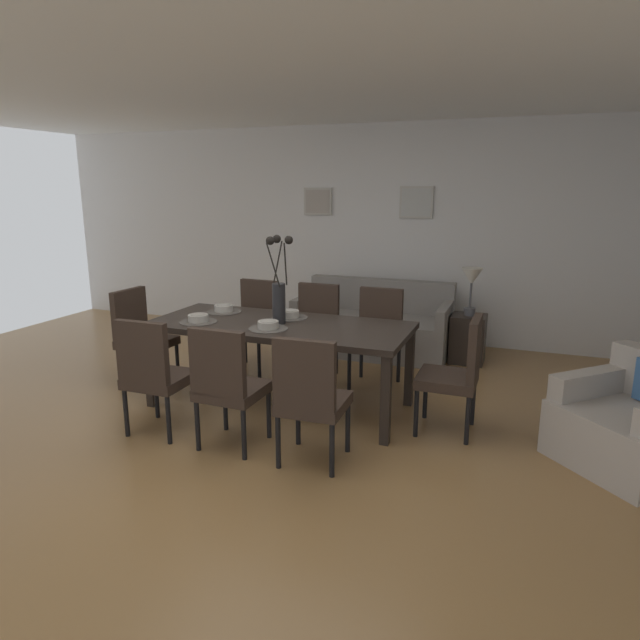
{
  "coord_description": "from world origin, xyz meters",
  "views": [
    {
      "loc": [
        1.88,
        -3.49,
        1.86
      ],
      "look_at": [
        0.27,
        0.73,
        0.78
      ],
      "focal_mm": 31.29,
      "sensor_mm": 36.0,
      "label": 1
    }
  ],
  "objects_px": {
    "bowl_near_left": "(198,318)",
    "side_table": "(468,339)",
    "dining_chair_near_right": "(255,321)",
    "dining_chair_mid_left": "(310,395)",
    "centerpiece_vase": "(279,290)",
    "bowl_far_left": "(268,324)",
    "dining_table": "(279,331)",
    "bowl_near_right": "(224,308)",
    "framed_picture_left": "(318,201)",
    "table_lamp": "(472,281)",
    "sofa": "(374,327)",
    "dining_chair_far_left": "(227,382)",
    "dining_chair_head_west": "(140,332)",
    "dining_chair_near_left": "(153,371)",
    "framed_picture_center": "(416,202)",
    "bowl_far_right": "(289,313)",
    "dining_chair_head_east": "(458,369)",
    "dining_chair_mid_right": "(377,332)",
    "armchair": "(635,425)",
    "dining_chair_far_right": "(315,326)"
  },
  "relations": [
    {
      "from": "bowl_far_left",
      "to": "table_lamp",
      "type": "xyz_separation_m",
      "value": [
        1.37,
        2.07,
        0.11
      ]
    },
    {
      "from": "bowl_far_left",
      "to": "sofa",
      "type": "bearing_deg",
      "value": 81.58
    },
    {
      "from": "dining_chair_near_right",
      "to": "centerpiece_vase",
      "type": "bearing_deg",
      "value": -51.34
    },
    {
      "from": "centerpiece_vase",
      "to": "bowl_far_left",
      "type": "distance_m",
      "value": 0.32
    },
    {
      "from": "side_table",
      "to": "framed_picture_left",
      "type": "relative_size",
      "value": 1.41
    },
    {
      "from": "dining_chair_near_right",
      "to": "dining_chair_head_east",
      "type": "height_order",
      "value": "same"
    },
    {
      "from": "dining_chair_head_east",
      "to": "armchair",
      "type": "xyz_separation_m",
      "value": [
        1.2,
        -0.09,
        -0.23
      ]
    },
    {
      "from": "dining_table",
      "to": "table_lamp",
      "type": "relative_size",
      "value": 4.31
    },
    {
      "from": "dining_chair_head_east",
      "to": "bowl_far_left",
      "type": "bearing_deg",
      "value": -172.39
    },
    {
      "from": "dining_chair_far_right",
      "to": "bowl_far_right",
      "type": "relative_size",
      "value": 5.41
    },
    {
      "from": "dining_chair_mid_left",
      "to": "table_lamp",
      "type": "distance_m",
      "value": 2.88
    },
    {
      "from": "dining_chair_near_right",
      "to": "dining_chair_mid_left",
      "type": "height_order",
      "value": "same"
    },
    {
      "from": "dining_chair_near_right",
      "to": "dining_chair_mid_right",
      "type": "relative_size",
      "value": 1.0
    },
    {
      "from": "dining_chair_head_west",
      "to": "sofa",
      "type": "bearing_deg",
      "value": 46.16
    },
    {
      "from": "bowl_far_right",
      "to": "dining_table",
      "type": "bearing_deg",
      "value": -90.0
    },
    {
      "from": "dining_chair_far_right",
      "to": "dining_chair_near_right",
      "type": "bearing_deg",
      "value": -179.2
    },
    {
      "from": "dining_chair_far_right",
      "to": "bowl_near_right",
      "type": "relative_size",
      "value": 5.41
    },
    {
      "from": "dining_chair_mid_right",
      "to": "table_lamp",
      "type": "distance_m",
      "value": 1.31
    },
    {
      "from": "dining_chair_mid_left",
      "to": "dining_chair_head_west",
      "type": "xyz_separation_m",
      "value": [
        -2.12,
        0.93,
        0.0
      ]
    },
    {
      "from": "framed_picture_center",
      "to": "dining_table",
      "type": "bearing_deg",
      "value": -103.88
    },
    {
      "from": "sofa",
      "to": "framed_picture_left",
      "type": "distance_m",
      "value": 1.8
    },
    {
      "from": "centerpiece_vase",
      "to": "sofa",
      "type": "xyz_separation_m",
      "value": [
        0.31,
        1.9,
        -0.74
      ]
    },
    {
      "from": "framed_picture_left",
      "to": "side_table",
      "type": "bearing_deg",
      "value": -18.22
    },
    {
      "from": "dining_chair_near_right",
      "to": "bowl_near_left",
      "type": "relative_size",
      "value": 5.41
    },
    {
      "from": "dining_chair_near_right",
      "to": "bowl_far_right",
      "type": "xyz_separation_m",
      "value": [
        0.68,
        -0.64,
        0.27
      ]
    },
    {
      "from": "dining_table",
      "to": "sofa",
      "type": "distance_m",
      "value": 1.96
    },
    {
      "from": "dining_table",
      "to": "dining_chair_near_right",
      "type": "xyz_separation_m",
      "value": [
        -0.68,
        0.85,
        -0.16
      ]
    },
    {
      "from": "bowl_far_right",
      "to": "table_lamp",
      "type": "bearing_deg",
      "value": 50.21
    },
    {
      "from": "bowl_near_left",
      "to": "side_table",
      "type": "distance_m",
      "value": 2.95
    },
    {
      "from": "bowl_far_right",
      "to": "framed_picture_left",
      "type": "bearing_deg",
      "value": 105.1
    },
    {
      "from": "dining_chair_near_right",
      "to": "dining_chair_near_left",
      "type": "bearing_deg",
      "value": -88.86
    },
    {
      "from": "dining_chair_far_left",
      "to": "sofa",
      "type": "height_order",
      "value": "dining_chair_far_left"
    },
    {
      "from": "bowl_far_right",
      "to": "armchair",
      "type": "height_order",
      "value": "bowl_far_right"
    },
    {
      "from": "dining_chair_near_left",
      "to": "framed_picture_left",
      "type": "height_order",
      "value": "framed_picture_left"
    },
    {
      "from": "side_table",
      "to": "framed_picture_center",
      "type": "height_order",
      "value": "framed_picture_center"
    },
    {
      "from": "dining_table",
      "to": "bowl_near_right",
      "type": "bearing_deg",
      "value": 162.2
    },
    {
      "from": "dining_chair_head_east",
      "to": "framed_picture_center",
      "type": "xyz_separation_m",
      "value": [
        -0.87,
        2.53,
        1.17
      ]
    },
    {
      "from": "bowl_far_left",
      "to": "centerpiece_vase",
      "type": "bearing_deg",
      "value": 89.75
    },
    {
      "from": "dining_chair_far_right",
      "to": "sofa",
      "type": "relative_size",
      "value": 0.53
    },
    {
      "from": "dining_chair_near_right",
      "to": "side_table",
      "type": "distance_m",
      "value": 2.3
    },
    {
      "from": "dining_chair_far_left",
      "to": "bowl_far_left",
      "type": "xyz_separation_m",
      "value": [
        0.0,
        0.67,
        0.27
      ]
    },
    {
      "from": "dining_chair_near_left",
      "to": "bowl_far_left",
      "type": "height_order",
      "value": "dining_chair_near_left"
    },
    {
      "from": "bowl_near_right",
      "to": "dining_chair_head_west",
      "type": "bearing_deg",
      "value": -167.64
    },
    {
      "from": "dining_chair_mid_right",
      "to": "dining_chair_head_east",
      "type": "xyz_separation_m",
      "value": [
        0.86,
        -0.86,
        0.0
      ]
    },
    {
      "from": "centerpiece_vase",
      "to": "side_table",
      "type": "relative_size",
      "value": 1.41
    },
    {
      "from": "dining_chair_mid_left",
      "to": "side_table",
      "type": "bearing_deg",
      "value": 75.14
    },
    {
      "from": "dining_chair_far_left",
      "to": "dining_chair_head_west",
      "type": "bearing_deg",
      "value": 148.21
    },
    {
      "from": "bowl_near_left",
      "to": "dining_chair_near_right",
      "type": "bearing_deg",
      "value": 91.16
    },
    {
      "from": "dining_chair_far_right",
      "to": "dining_chair_head_west",
      "type": "relative_size",
      "value": 1.0
    },
    {
      "from": "dining_chair_head_west",
      "to": "armchair",
      "type": "xyz_separation_m",
      "value": [
        4.18,
        -0.14,
        -0.23
      ]
    }
  ]
}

